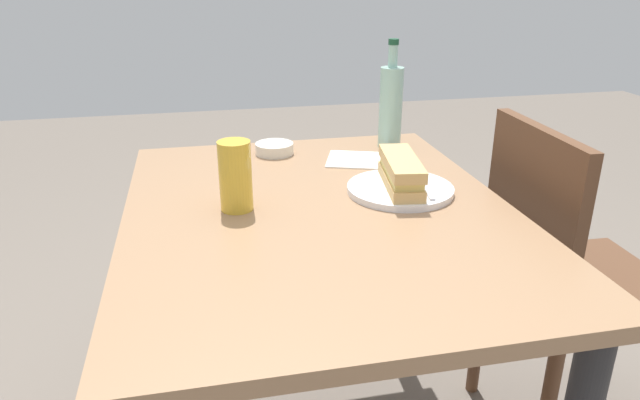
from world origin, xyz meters
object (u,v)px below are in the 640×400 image
knife_near (423,183)px  plate_near (400,189)px  olive_bowl (274,149)px  chair_far (559,271)px  water_bottle (391,105)px  beer_glass (235,176)px  baguette_sandwich_near (401,172)px  dining_table (320,257)px

knife_near → plate_near: bearing=-86.9°
plate_near → olive_bowl: olive_bowl is taller
chair_far → water_bottle: (-0.40, -0.32, 0.34)m
water_bottle → plate_near: bearing=-14.3°
water_bottle → beer_glass: 0.59m
baguette_sandwich_near → beer_glass: (0.02, -0.37, 0.03)m
plate_near → olive_bowl: 0.42m
beer_glass → olive_bowl: bearing=160.4°
baguette_sandwich_near → knife_near: size_ratio=1.26×
dining_table → beer_glass: 0.26m
olive_bowl → dining_table: bearing=6.0°
dining_table → knife_near: (-0.06, 0.25, 0.13)m
knife_near → beer_glass: beer_glass is taller
knife_near → olive_bowl: size_ratio=1.72×
knife_near → beer_glass: bearing=-86.9°
knife_near → olive_bowl: (-0.34, -0.30, -0.00)m
knife_near → olive_bowl: 0.45m
baguette_sandwich_near → water_bottle: (-0.35, 0.09, 0.07)m
plate_near → baguette_sandwich_near: baguette_sandwich_near is taller
plate_near → water_bottle: 0.38m
chair_far → water_bottle: bearing=-141.8°
baguette_sandwich_near → beer_glass: beer_glass is taller
knife_near → water_bottle: 0.36m
baguette_sandwich_near → knife_near: baguette_sandwich_near is taller
dining_table → knife_near: bearing=103.0°
plate_near → water_bottle: (-0.35, 0.09, 0.11)m
chair_far → olive_bowl: chair_far is taller
baguette_sandwich_near → olive_bowl: (-0.35, -0.24, -0.03)m
dining_table → baguette_sandwich_near: bearing=105.6°
baguette_sandwich_near → knife_near: bearing=93.1°
plate_near → olive_bowl: size_ratio=2.32×
chair_far → plate_near: bearing=-97.5°
baguette_sandwich_near → water_bottle: 0.37m
beer_glass → baguette_sandwich_near: bearing=93.1°
water_bottle → olive_bowl: 0.35m
knife_near → beer_glass: 0.43m
baguette_sandwich_near → chair_far: bearing=82.5°
chair_far → beer_glass: 0.83m
dining_table → chair_far: 0.61m
plate_near → beer_glass: size_ratio=1.62×
plate_near → knife_near: knife_near is taller
olive_bowl → chair_far: bearing=58.3°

